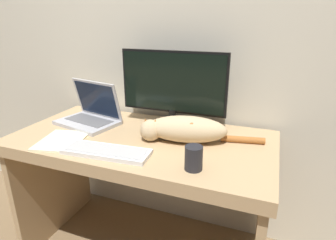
{
  "coord_description": "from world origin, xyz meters",
  "views": [
    {
      "loc": [
        0.59,
        -0.84,
        1.29
      ],
      "look_at": [
        0.16,
        0.3,
        0.85
      ],
      "focal_mm": 30.0,
      "sensor_mm": 36.0,
      "label": 1
    }
  ],
  "objects_px": {
    "external_keyboard": "(106,151)",
    "coffee_mug": "(194,158)",
    "cat": "(184,129)",
    "monitor": "(173,87)",
    "laptop": "(90,115)"
  },
  "relations": [
    {
      "from": "external_keyboard",
      "to": "monitor",
      "type": "bearing_deg",
      "value": 66.91
    },
    {
      "from": "external_keyboard",
      "to": "laptop",
      "type": "bearing_deg",
      "value": 130.01
    },
    {
      "from": "laptop",
      "to": "external_keyboard",
      "type": "bearing_deg",
      "value": -32.8
    },
    {
      "from": "monitor",
      "to": "coffee_mug",
      "type": "distance_m",
      "value": 0.53
    },
    {
      "from": "monitor",
      "to": "cat",
      "type": "distance_m",
      "value": 0.28
    },
    {
      "from": "monitor",
      "to": "coffee_mug",
      "type": "relative_size",
      "value": 5.98
    },
    {
      "from": "external_keyboard",
      "to": "coffee_mug",
      "type": "distance_m",
      "value": 0.4
    },
    {
      "from": "cat",
      "to": "coffee_mug",
      "type": "bearing_deg",
      "value": -74.82
    },
    {
      "from": "monitor",
      "to": "cat",
      "type": "xyz_separation_m",
      "value": [
        0.13,
        -0.19,
        -0.16
      ]
    },
    {
      "from": "monitor",
      "to": "external_keyboard",
      "type": "relative_size",
      "value": 1.47
    },
    {
      "from": "external_keyboard",
      "to": "cat",
      "type": "bearing_deg",
      "value": 38.21
    },
    {
      "from": "cat",
      "to": "coffee_mug",
      "type": "xyz_separation_m",
      "value": [
        0.12,
        -0.25,
        -0.02
      ]
    },
    {
      "from": "external_keyboard",
      "to": "coffee_mug",
      "type": "xyz_separation_m",
      "value": [
        0.4,
        0.01,
        0.04
      ]
    },
    {
      "from": "laptop",
      "to": "coffee_mug",
      "type": "height_order",
      "value": "laptop"
    },
    {
      "from": "cat",
      "to": "coffee_mug",
      "type": "distance_m",
      "value": 0.28
    }
  ]
}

